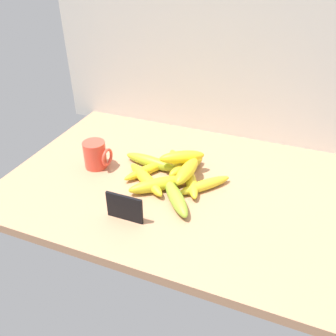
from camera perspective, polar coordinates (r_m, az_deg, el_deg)
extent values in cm
cube|color=tan|center=(116.20, 1.34, -2.75)|extent=(110.00, 76.00, 3.00)
cube|color=beige|center=(135.61, 7.58, 18.23)|extent=(130.00, 2.00, 70.00)
cube|color=black|center=(98.79, -7.13, -6.47)|extent=(11.00, 0.80, 8.40)
cube|color=#935E49|center=(101.85, -6.77, -7.88)|extent=(9.90, 1.20, 0.60)
cylinder|color=#E44534|center=(122.75, -11.87, 2.16)|extent=(7.72, 7.72, 9.54)
torus|color=#E44534|center=(120.41, -9.91, 1.73)|extent=(1.00, 6.34, 6.34)
ellipsoid|color=gold|center=(118.78, 3.02, 0.24)|extent=(10.45, 16.23, 4.24)
ellipsoid|color=gold|center=(110.12, -1.57, -2.71)|extent=(17.60, 16.12, 4.33)
ellipsoid|color=yellow|center=(111.20, 6.03, -2.79)|extent=(14.85, 16.24, 3.44)
ellipsoid|color=yellow|center=(112.18, 3.77, -2.23)|extent=(11.12, 17.40, 3.65)
ellipsoid|color=yellow|center=(120.87, 1.63, 0.81)|extent=(13.40, 16.40, 3.84)
ellipsoid|color=yellow|center=(118.35, -3.09, -0.18)|extent=(12.96, 18.80, 3.27)
ellipsoid|color=yellow|center=(113.09, -3.66, -1.82)|extent=(18.62, 15.56, 3.88)
ellipsoid|color=#8BB12F|center=(104.72, 1.33, -4.92)|extent=(14.53, 16.82, 4.32)
ellipsoid|color=#A5C026|center=(121.54, -2.88, 1.04)|extent=(20.18, 6.66, 4.04)
ellipsoid|color=yellow|center=(109.91, 3.13, -0.49)|extent=(5.61, 15.31, 4.39)
ellipsoid|color=yellow|center=(115.93, 2.26, 1.83)|extent=(15.22, 11.62, 4.24)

